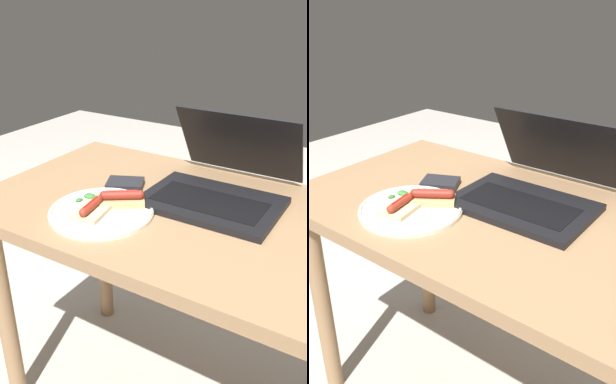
{
  "view_description": "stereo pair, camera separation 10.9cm",
  "coord_description": "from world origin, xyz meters",
  "views": [
    {
      "loc": [
        0.44,
        -0.91,
        1.27
      ],
      "look_at": [
        -0.08,
        -0.06,
        0.81
      ],
      "focal_mm": 40.0,
      "sensor_mm": 36.0,
      "label": 1
    },
    {
      "loc": [
        0.53,
        -0.85,
        1.27
      ],
      "look_at": [
        -0.08,
        -0.06,
        0.81
      ],
      "focal_mm": 40.0,
      "sensor_mm": 36.0,
      "label": 2
    }
  ],
  "objects": [
    {
      "name": "laptop",
      "position": [
        0.03,
        0.11,
        0.8
      ],
      "size": [
        0.36,
        0.37,
        0.23
      ],
      "color": "black",
      "rests_on": "desk"
    },
    {
      "name": "sausage_toast_middle",
      "position": [
        -0.16,
        -0.08,
        0.78
      ],
      "size": [
        0.13,
        0.12,
        0.04
      ],
      "rotation": [
        0.0,
        0.0,
        0.6
      ],
      "color": "tan",
      "rests_on": "plate"
    },
    {
      "name": "external_drive",
      "position": [
        -0.24,
        0.03,
        0.77
      ],
      "size": [
        0.13,
        0.12,
        0.02
      ],
      "rotation": [
        0.0,
        0.0,
        0.43
      ],
      "color": "#232328",
      "rests_on": "desk"
    },
    {
      "name": "desk",
      "position": [
        0.0,
        0.0,
        0.65
      ],
      "size": [
        1.18,
        0.66,
        0.75
      ],
      "color": "#93704C",
      "rests_on": "ground_plane"
    },
    {
      "name": "sausage_toast_left",
      "position": [
        -0.2,
        -0.17,
        0.78
      ],
      "size": [
        0.09,
        0.12,
        0.04
      ],
      "rotation": [
        0.0,
        0.0,
        1.76
      ],
      "color": "#D6B784",
      "rests_on": "plate"
    },
    {
      "name": "plate",
      "position": [
        -0.19,
        -0.14,
        0.76
      ],
      "size": [
        0.27,
        0.27,
        0.02
      ],
      "color": "silver",
      "rests_on": "desk"
    },
    {
      "name": "salad_pile",
      "position": [
        -0.26,
        -0.1,
        0.77
      ],
      "size": [
        0.06,
        0.07,
        0.01
      ],
      "color": "#387A33",
      "rests_on": "plate"
    }
  ]
}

